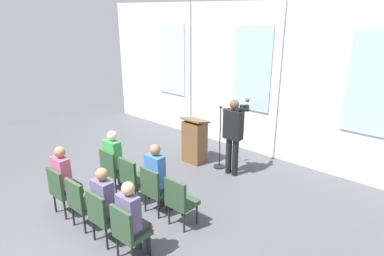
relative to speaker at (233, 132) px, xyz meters
The scene contains 18 objects.
ground_plane 3.90m from the speaker, 97.28° to the right, with size 13.90×13.90×0.00m, color #4C4C51.
rear_partition 1.82m from the speaker, 106.43° to the left, with size 10.69×0.14×3.85m.
speaker is the anchor object (origin of this frame).
mic_stand 0.83m from the speaker, 168.37° to the left, with size 0.28×0.28×1.55m.
lectern 1.21m from the speaker, behind, with size 0.60×0.48×1.16m.
chair_r0_c0 2.75m from the speaker, 121.82° to the right, with size 0.46×0.44×0.94m.
audience_r0_c0 2.65m from the speaker, 122.74° to the right, with size 0.36×0.39×1.34m.
chair_r0_c1 2.48m from the speaker, 109.04° to the right, with size 0.46×0.44×0.94m.
chair_r0_c2 2.36m from the speaker, 93.98° to the right, with size 0.46×0.44×0.94m.
audience_r0_c2 2.24m from the speaker, 94.12° to the right, with size 0.36×0.39×1.38m.
chair_r0_c3 2.40m from the speaker, 78.37° to the right, with size 0.46×0.44×0.94m.
chair_r1_c0 3.75m from the speaker, 112.56° to the right, with size 0.46×0.44×0.94m.
audience_r1_c0 3.65m from the speaker, 113.04° to the right, with size 0.36×0.39×1.35m.
chair_r1_c1 3.56m from the speaker, 103.01° to the right, with size 0.46×0.44×0.94m.
chair_r1_c2 3.47m from the speaker, 92.67° to the right, with size 0.46×0.44×0.94m.
audience_r1_c2 3.37m from the speaker, 92.73° to the right, with size 0.36×0.39×1.33m.
chair_r1_c3 3.50m from the speaker, 82.16° to the right, with size 0.46×0.44×0.94m.
audience_r1_c3 3.40m from the speaker, 81.97° to the right, with size 0.36×0.39×1.31m.
Camera 1 is at (4.47, -2.32, 3.64)m, focal length 31.77 mm.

